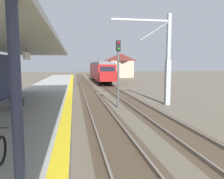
{
  "coord_description": "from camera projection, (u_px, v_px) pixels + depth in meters",
  "views": [
    {
      "loc": [
        0.17,
        0.81,
        3.38
      ],
      "look_at": [
        2.08,
        11.86,
        2.1
      ],
      "focal_mm": 34.99,
      "sensor_mm": 36.0,
      "label": 1
    }
  ],
  "objects": [
    {
      "name": "rail_signal_post",
      "position": [
        118.0,
        67.0,
        16.8
      ],
      "size": [
        0.32,
        0.34,
        5.2
      ],
      "color": "#4C4C4C",
      "rests_on": "ground"
    },
    {
      "name": "platform_bench",
      "position": [
        16.0,
        100.0,
        12.52
      ],
      "size": [
        0.45,
        1.6,
        0.88
      ],
      "color": "brown",
      "rests_on": "station_platform"
    },
    {
      "name": "station_platform",
      "position": [
        35.0,
        108.0,
        14.75
      ],
      "size": [
        5.0,
        80.0,
        0.91
      ],
      "color": "#A8A8A3",
      "rests_on": "ground"
    },
    {
      "name": "track_pair_nearest_platform",
      "position": [
        94.0,
        102.0,
        19.46
      ],
      "size": [
        2.34,
        120.0,
        0.16
      ],
      "color": "#4C3D2D",
      "rests_on": "ground"
    },
    {
      "name": "approaching_train",
      "position": [
        101.0,
        71.0,
        42.5
      ],
      "size": [
        2.93,
        19.6,
        4.76
      ],
      "color": "maroon",
      "rests_on": "ground"
    },
    {
      "name": "track_pair_middle",
      "position": [
        131.0,
        101.0,
        20.03
      ],
      "size": [
        2.34,
        120.0,
        0.16
      ],
      "color": "#4C3D2D",
      "rests_on": "ground"
    },
    {
      "name": "distant_trackside_house",
      "position": [
        121.0,
        65.0,
        58.53
      ],
      "size": [
        6.6,
        5.28,
        6.4
      ],
      "color": "tan",
      "rests_on": "ground"
    },
    {
      "name": "catenary_pylon_far_side",
      "position": [
        165.0,
        62.0,
        18.0
      ],
      "size": [
        5.0,
        0.4,
        7.5
      ],
      "color": "#9EA3A8",
      "rests_on": "ground"
    }
  ]
}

